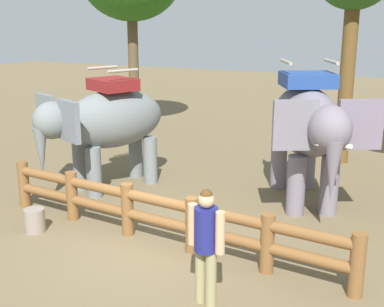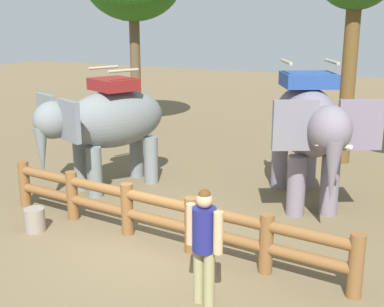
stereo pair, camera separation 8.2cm
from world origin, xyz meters
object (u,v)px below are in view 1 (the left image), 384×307
object	(u,v)px
elephant_near_left	(106,122)
tourist_woman_in_black	(206,239)
elephant_center	(308,126)
log_fence	(158,213)
feed_bucket	(35,220)

from	to	relation	value
elephant_near_left	tourist_woman_in_black	xyz separation A→B (m)	(4.36, -3.87, -0.63)
elephant_near_left	elephant_center	size ratio (longest dim) A/B	0.93
log_fence	elephant_center	size ratio (longest dim) A/B	1.99
elephant_near_left	tourist_woman_in_black	world-z (taller)	elephant_near_left
feed_bucket	tourist_woman_in_black	bearing A→B (deg)	-13.22
log_fence	tourist_woman_in_black	world-z (taller)	tourist_woman_in_black
elephant_near_left	tourist_woman_in_black	size ratio (longest dim) A/B	1.94
tourist_woman_in_black	elephant_near_left	bearing A→B (deg)	138.36
elephant_center	feed_bucket	world-z (taller)	elephant_center
log_fence	elephant_near_left	xyz separation A→B (m)	(-2.68, 2.29, 1.08)
log_fence	elephant_near_left	world-z (taller)	elephant_near_left
elephant_near_left	elephant_center	bearing A→B (deg)	11.90
elephant_near_left	elephant_center	world-z (taller)	elephant_center
elephant_near_left	feed_bucket	world-z (taller)	elephant_near_left
feed_bucket	elephant_near_left	bearing A→B (deg)	93.56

